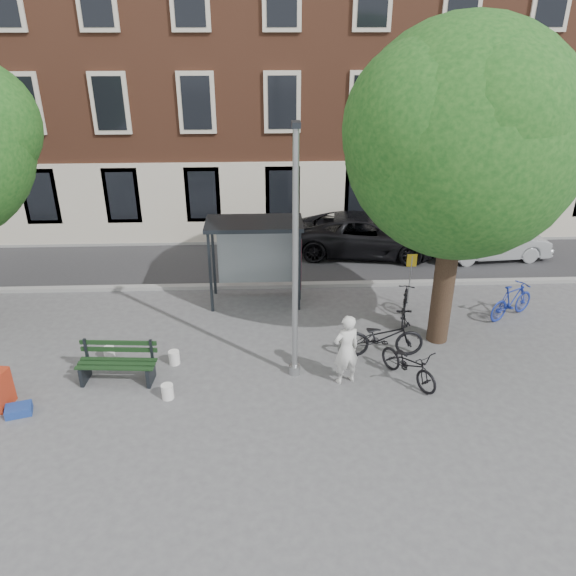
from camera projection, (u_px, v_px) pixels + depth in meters
The scene contains 21 objects.
ground at pixel (295, 374), 13.97m from camera, with size 90.00×90.00×0.00m, color #4C4C4F.
road at pixel (285, 263), 20.26m from camera, with size 40.00×4.00×0.01m, color #28282B.
curb_near at pixel (287, 285), 18.44m from camera, with size 40.00×0.25×0.12m, color gray.
curb_far at pixel (283, 241), 22.04m from camera, with size 40.00×0.25×0.12m, color gray.
building_row at pixel (279, 45), 22.61m from camera, with size 30.00×8.00×14.00m, color brown.
lamppost at pixel (295, 272), 12.76m from camera, with size 0.28×0.35×6.11m.
tree_right at pixel (466, 132), 12.92m from camera, with size 5.76×5.60×8.20m.
bus_shelter at pixel (268, 242), 16.80m from camera, with size 2.85×1.45×2.62m.
painter at pixel (346, 350), 13.27m from camera, with size 0.66×0.44×1.82m, color silver.
bench at pixel (118, 364), 13.54m from camera, with size 1.91×0.75×0.96m.
bike_a at pixel (382, 337), 14.48m from camera, with size 0.75×2.14×1.12m, color black.
bike_b at pixel (512, 301), 16.38m from camera, with size 0.50×1.78×1.07m, color navy.
bike_c at pixel (409, 364), 13.50m from camera, with size 0.63×1.81×0.95m, color black.
bike_d at pixel (405, 305), 16.24m from camera, with size 0.47×1.65×0.99m, color black.
car_dark at pixel (366, 234), 20.79m from camera, with size 2.47×5.36×1.49m, color black.
car_silver at pixel (493, 241), 20.38m from camera, with size 1.40×4.02×1.32m, color #A7AAAF.
blue_crate at pixel (19, 410), 12.52m from camera, with size 0.55×0.40×0.20m, color navy.
bucket_a at pixel (109, 353), 14.48m from camera, with size 0.28×0.28×0.36m, color silver.
bucket_b at pixel (174, 358), 14.30m from camera, with size 0.28×0.28×0.36m, color white.
bucket_c at pixel (167, 392), 13.00m from camera, with size 0.28×0.28×0.36m, color white.
notice_sign at pixel (411, 270), 16.71m from camera, with size 0.30×0.04×1.72m.
Camera 1 is at (-0.64, -11.63, 8.01)m, focal length 35.00 mm.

